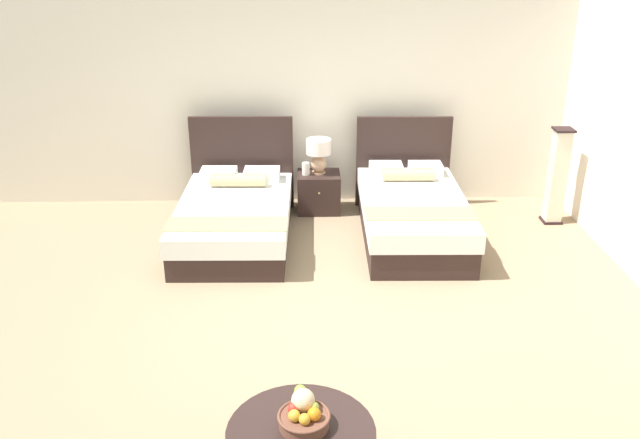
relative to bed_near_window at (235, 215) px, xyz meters
The scene contains 10 objects.
ground_plane 2.19m from the bed_near_window, 61.62° to the right, with size 10.06×9.98×0.02m, color #947C5F.
wall_back 1.98m from the bed_near_window, 51.15° to the left, with size 10.06×0.12×2.76m, color silver.
bed_near_window is the anchor object (origin of this frame).
bed_near_corner 2.07m from the bed_near_window, ahead, with size 1.24×2.21×1.19m.
nightstand 1.29m from the bed_near_window, 39.58° to the left, with size 0.54×0.49×0.50m.
table_lamp 1.40m from the bed_near_window, 40.26° to the left, with size 0.31×0.31×0.44m.
vase 1.18m from the bed_near_window, 43.22° to the left, with size 0.10×0.10×0.16m.
fruit_bowl 3.96m from the bed_near_window, 78.70° to the right, with size 0.33×0.33×0.22m.
loose_apple 3.68m from the bed_near_window, 78.15° to the right, with size 0.08×0.08×0.08m.
floor_lamp_corner 3.91m from the bed_near_window, ahead, with size 0.23×0.23×1.19m.
Camera 1 is at (-0.25, -5.34, 3.31)m, focal length 37.70 mm.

